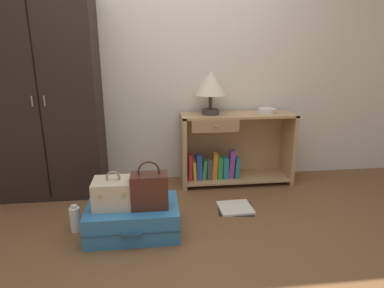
% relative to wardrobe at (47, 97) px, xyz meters
% --- Properties ---
extents(ground_plane, '(9.00, 9.00, 0.00)m').
position_rel_wardrobe_xyz_m(ground_plane, '(1.09, -1.20, -0.94)').
color(ground_plane, brown).
extents(back_wall, '(6.40, 0.10, 2.60)m').
position_rel_wardrobe_xyz_m(back_wall, '(1.09, 0.30, 0.36)').
color(back_wall, silver).
rests_on(back_wall, ground_plane).
extents(wardrobe, '(0.93, 0.47, 1.88)m').
position_rel_wardrobe_xyz_m(wardrobe, '(0.00, 0.00, 0.00)').
color(wardrobe, black).
rests_on(wardrobe, ground_plane).
extents(bookshelf, '(1.15, 0.37, 0.74)m').
position_rel_wardrobe_xyz_m(bookshelf, '(1.75, 0.05, -0.58)').
color(bookshelf, tan).
rests_on(bookshelf, ground_plane).
extents(table_lamp, '(0.31, 0.31, 0.43)m').
position_rel_wardrobe_xyz_m(table_lamp, '(1.52, 0.05, 0.09)').
color(table_lamp, '#3D3838').
rests_on(table_lamp, bookshelf).
extents(bowl, '(0.17, 0.17, 0.05)m').
position_rel_wardrobe_xyz_m(bowl, '(2.10, 0.04, -0.18)').
color(bowl, silver).
rests_on(bowl, bookshelf).
extents(suitcase_large, '(0.69, 0.48, 0.23)m').
position_rel_wardrobe_xyz_m(suitcase_large, '(0.78, -0.84, -0.82)').
color(suitcase_large, teal).
rests_on(suitcase_large, ground_plane).
extents(train_case, '(0.30, 0.25, 0.28)m').
position_rel_wardrobe_xyz_m(train_case, '(0.65, -0.84, -0.60)').
color(train_case, beige).
rests_on(train_case, suitcase_large).
extents(handbag, '(0.27, 0.16, 0.36)m').
position_rel_wardrobe_xyz_m(handbag, '(0.91, -0.89, -0.57)').
color(handbag, '#472319').
rests_on(handbag, suitcase_large).
extents(bottle, '(0.08, 0.08, 0.22)m').
position_rel_wardrobe_xyz_m(bottle, '(0.34, -0.77, -0.84)').
color(bottle, white).
rests_on(bottle, ground_plane).
extents(open_book_on_floor, '(0.34, 0.33, 0.02)m').
position_rel_wardrobe_xyz_m(open_book_on_floor, '(1.65, -0.56, -0.93)').
color(open_book_on_floor, white).
rests_on(open_book_on_floor, ground_plane).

